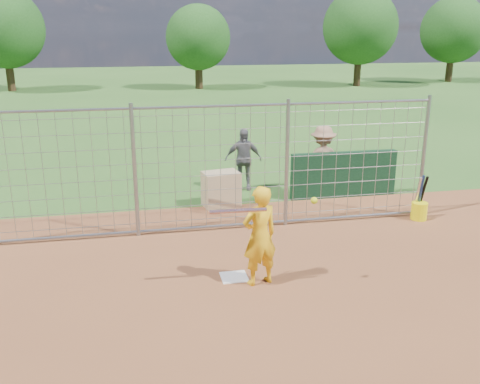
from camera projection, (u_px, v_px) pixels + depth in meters
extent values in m
plane|color=#2D591E|center=(232.00, 272.00, 8.94)|extent=(100.00, 100.00, 0.00)
plane|color=brown|center=(280.00, 384.00, 6.13)|extent=(18.00, 18.00, 0.00)
cube|color=silver|center=(234.00, 277.00, 8.75)|extent=(0.43, 0.43, 0.02)
cube|color=#11381E|center=(344.00, 175.00, 12.79)|extent=(2.60, 0.20, 1.10)
imported|color=yellow|center=(260.00, 236.00, 8.33)|extent=(0.68, 0.54, 1.63)
imported|color=slate|center=(243.00, 159.00, 13.32)|extent=(0.94, 0.46, 1.56)
imported|color=#996E53|center=(322.00, 161.00, 12.89)|extent=(1.15, 0.73, 1.70)
cube|color=tan|center=(221.00, 189.00, 12.16)|extent=(0.88, 0.68, 0.80)
cylinder|color=silver|center=(238.00, 211.00, 7.93)|extent=(0.86, 0.10, 0.06)
sphere|color=#D5E317|center=(314.00, 200.00, 7.92)|extent=(0.10, 0.10, 0.10)
cylinder|color=#FAEE0D|center=(419.00, 211.00, 11.35)|extent=(0.34, 0.34, 0.38)
cylinder|color=silver|center=(417.00, 194.00, 11.28)|extent=(0.13, 0.32, 0.83)
cylinder|color=navy|center=(420.00, 194.00, 11.29)|extent=(0.07, 0.16, 0.85)
cylinder|color=black|center=(423.00, 194.00, 11.30)|extent=(0.06, 0.29, 0.83)
cylinder|color=gray|center=(135.00, 172.00, 10.15)|extent=(0.08, 0.08, 2.60)
cylinder|color=gray|center=(287.00, 164.00, 10.71)|extent=(0.08, 0.08, 2.60)
cylinder|color=gray|center=(423.00, 157.00, 11.28)|extent=(0.08, 0.08, 2.60)
cylinder|color=gray|center=(212.00, 106.00, 10.08)|extent=(9.00, 0.05, 0.05)
cylinder|color=gray|center=(214.00, 226.00, 10.79)|extent=(9.00, 0.05, 0.05)
cube|color=gray|center=(213.00, 170.00, 10.44)|extent=(9.00, 0.02, 2.50)
cylinder|color=#3F2B19|center=(10.00, 71.00, 34.03)|extent=(0.50, 0.50, 2.52)
sphere|color=#26561E|center=(4.00, 29.00, 33.27)|extent=(4.90, 4.90, 4.90)
cylinder|color=#3F2B19|center=(199.00, 72.00, 35.41)|extent=(0.50, 0.50, 2.16)
sphere|color=#26561E|center=(198.00, 37.00, 34.76)|extent=(4.20, 4.20, 4.20)
cylinder|color=#3F2B19|center=(358.00, 67.00, 36.96)|extent=(0.50, 0.50, 2.59)
sphere|color=#26561E|center=(360.00, 27.00, 36.17)|extent=(5.04, 5.04, 5.04)
cylinder|color=#3F2B19|center=(450.00, 65.00, 39.90)|extent=(0.50, 0.50, 2.45)
sphere|color=#26561E|center=(454.00, 30.00, 39.15)|extent=(4.76, 4.76, 4.76)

